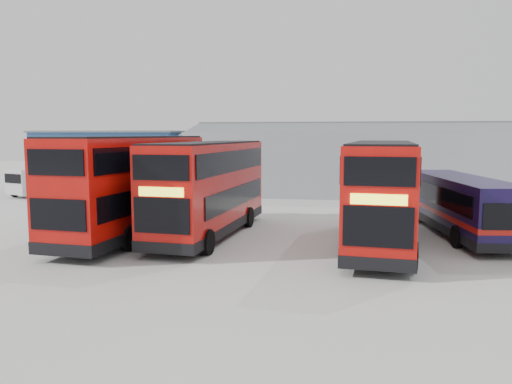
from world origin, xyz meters
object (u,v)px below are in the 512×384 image
object	(u,v)px
maintenance_shed	(376,161)
office_block	(119,160)
double_decker_right	(381,195)
double_decker_centre	(209,189)
panel_van	(41,180)
single_decker_blue	(460,206)
double_decker_left	(133,187)

from	to	relation	value
maintenance_shed	office_block	bearing A→B (deg)	-174.79
office_block	double_decker_right	world-z (taller)	office_block
maintenance_shed	double_decker_centre	size ratio (longest dim) A/B	2.83
panel_van	maintenance_shed	bearing A→B (deg)	32.93
maintenance_shed	single_decker_blue	xyz separation A→B (m)	(2.69, -17.84, -1.22)
double_decker_centre	panel_van	distance (m)	21.72
panel_van	office_block	bearing A→B (deg)	66.18
double_decker_right	panel_van	distance (m)	28.85
double_decker_centre	single_decker_blue	bearing A→B (deg)	15.60
double_decker_centre	panel_van	bearing A→B (deg)	147.59
maintenance_shed	panel_van	bearing A→B (deg)	-165.47
double_decker_left	double_decker_centre	xyz separation A→B (m)	(3.50, 0.71, -0.13)
office_block	double_decker_left	xyz separation A→B (m)	(9.33, -18.74, -0.22)
maintenance_shed	double_decker_centre	world-z (taller)	maintenance_shed
office_block	panel_van	size ratio (longest dim) A/B	2.30
double_decker_left	panel_van	distance (m)	19.57
double_decker_right	single_decker_blue	world-z (taller)	double_decker_right
double_decker_left	double_decker_centre	size ratio (longest dim) A/B	1.06
double_decker_centre	double_decker_right	size ratio (longest dim) A/B	0.99
maintenance_shed	single_decker_blue	distance (m)	18.08
office_block	double_decker_left	size ratio (longest dim) A/B	1.08
office_block	double_decker_centre	size ratio (longest dim) A/B	1.14
double_decker_left	double_decker_centre	world-z (taller)	double_decker_left
double_decker_centre	office_block	bearing A→B (deg)	130.51
double_decker_centre	double_decker_right	world-z (taller)	double_decker_right
office_block	maintenance_shed	xyz separation A→B (m)	(22.00, 2.01, 0.02)
double_decker_left	panel_van	size ratio (longest dim) A/B	2.13
double_decker_centre	panel_van	world-z (taller)	double_decker_centre
double_decker_left	double_decker_right	xyz separation A→B (m)	(11.36, -0.33, -0.12)
office_block	double_decker_right	bearing A→B (deg)	-42.67
maintenance_shed	double_decker_right	size ratio (longest dim) A/B	2.81
double_decker_right	panel_van	xyz separation A→B (m)	(-25.07, 14.24, -1.02)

